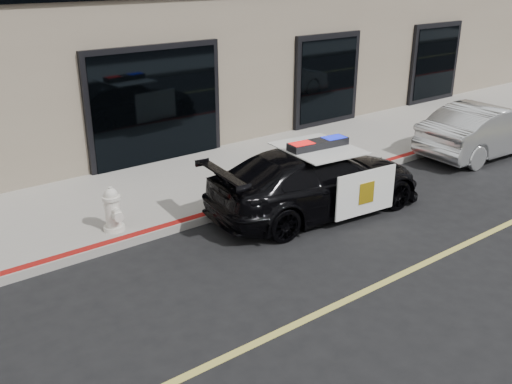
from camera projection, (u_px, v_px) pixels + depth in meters
ground at (420, 266)px, 9.27m from camera, size 120.00×120.00×0.00m
sidewalk_n at (234, 173)px, 13.11m from camera, size 60.00×3.50×0.15m
police_car at (317, 180)px, 11.05m from camera, size 2.72×4.84×1.47m
silver_sedan at (487, 129)px, 14.39m from camera, size 1.82×4.17×1.32m
fire_hydrant at (113, 210)px, 10.01m from camera, size 0.37×0.52×0.82m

